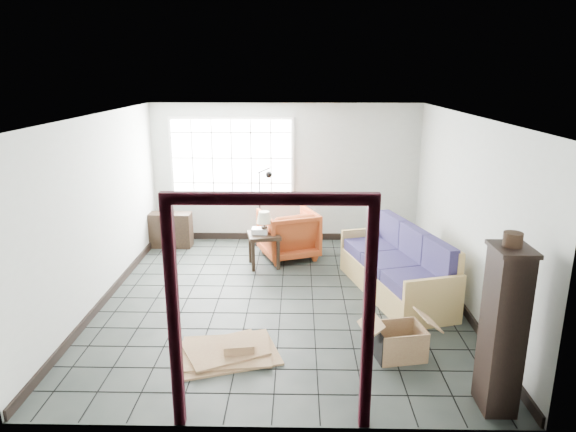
{
  "coord_description": "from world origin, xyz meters",
  "views": [
    {
      "loc": [
        0.23,
        -6.75,
        3.15
      ],
      "look_at": [
        0.09,
        0.3,
        1.16
      ],
      "focal_mm": 32.0,
      "sensor_mm": 36.0,
      "label": 1
    }
  ],
  "objects_px": {
    "armchair": "(288,231)",
    "futon_sofa": "(399,270)",
    "side_table": "(264,239)",
    "tall_shelf": "(503,329)"
  },
  "relations": [
    {
      "from": "armchair",
      "to": "futon_sofa",
      "type": "bearing_deg",
      "value": 116.43
    },
    {
      "from": "armchair",
      "to": "side_table",
      "type": "height_order",
      "value": "armchair"
    },
    {
      "from": "side_table",
      "to": "tall_shelf",
      "type": "distance_m",
      "value": 4.48
    },
    {
      "from": "futon_sofa",
      "to": "armchair",
      "type": "distance_m",
      "value": 2.24
    },
    {
      "from": "armchair",
      "to": "side_table",
      "type": "xyz_separation_m",
      "value": [
        -0.4,
        -0.46,
        0.0
      ]
    },
    {
      "from": "tall_shelf",
      "to": "futon_sofa",
      "type": "bearing_deg",
      "value": 99.16
    },
    {
      "from": "side_table",
      "to": "tall_shelf",
      "type": "bearing_deg",
      "value": -56.27
    },
    {
      "from": "side_table",
      "to": "armchair",
      "type": "bearing_deg",
      "value": 49.02
    },
    {
      "from": "armchair",
      "to": "tall_shelf",
      "type": "bearing_deg",
      "value": 95.45
    },
    {
      "from": "tall_shelf",
      "to": "armchair",
      "type": "bearing_deg",
      "value": 116.43
    }
  ]
}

